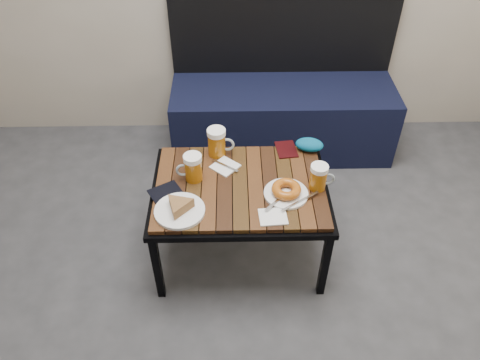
{
  "coord_description": "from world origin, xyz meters",
  "views": [
    {
      "loc": [
        -0.1,
        -0.79,
        1.96
      ],
      "look_at": [
        -0.07,
        0.84,
        0.5
      ],
      "focal_mm": 35.0,
      "sensor_mm": 36.0,
      "label": 1
    }
  ],
  "objects_px": {
    "beer_mug_right": "(319,177)",
    "passport_navy": "(165,192)",
    "cafe_table": "(240,191)",
    "beer_mug_left": "(193,167)",
    "passport_burgundy": "(286,149)",
    "beer_mug_centre": "(217,142)",
    "knit_pouch": "(309,145)",
    "bench": "(282,110)",
    "plate_bagel": "(286,191)",
    "plate_pie": "(179,208)"
  },
  "relations": [
    {
      "from": "passport_burgundy",
      "to": "plate_bagel",
      "type": "bearing_deg",
      "value": -102.35
    },
    {
      "from": "beer_mug_left",
      "to": "beer_mug_centre",
      "type": "distance_m",
      "value": 0.22
    },
    {
      "from": "cafe_table",
      "to": "beer_mug_right",
      "type": "xyz_separation_m",
      "value": [
        0.36,
        -0.03,
        0.11
      ]
    },
    {
      "from": "beer_mug_right",
      "to": "plate_pie",
      "type": "bearing_deg",
      "value": -165.19
    },
    {
      "from": "passport_burgundy",
      "to": "passport_navy",
      "type": "bearing_deg",
      "value": -159.42
    },
    {
      "from": "beer_mug_centre",
      "to": "plate_pie",
      "type": "height_order",
      "value": "beer_mug_centre"
    },
    {
      "from": "plate_pie",
      "to": "passport_navy",
      "type": "height_order",
      "value": "plate_pie"
    },
    {
      "from": "beer_mug_left",
      "to": "plate_bagel",
      "type": "height_order",
      "value": "beer_mug_left"
    },
    {
      "from": "beer_mug_right",
      "to": "passport_burgundy",
      "type": "height_order",
      "value": "beer_mug_right"
    },
    {
      "from": "bench",
      "to": "plate_pie",
      "type": "height_order",
      "value": "bench"
    },
    {
      "from": "plate_bagel",
      "to": "passport_navy",
      "type": "xyz_separation_m",
      "value": [
        -0.56,
        0.03,
        -0.02
      ]
    },
    {
      "from": "plate_bagel",
      "to": "passport_navy",
      "type": "relative_size",
      "value": 1.83
    },
    {
      "from": "passport_navy",
      "to": "passport_burgundy",
      "type": "xyz_separation_m",
      "value": [
        0.59,
        0.31,
        -0.0
      ]
    },
    {
      "from": "beer_mug_left",
      "to": "knit_pouch",
      "type": "bearing_deg",
      "value": -163.83
    },
    {
      "from": "beer_mug_right",
      "to": "passport_burgundy",
      "type": "relative_size",
      "value": 0.95
    },
    {
      "from": "beer_mug_left",
      "to": "passport_navy",
      "type": "height_order",
      "value": "beer_mug_left"
    },
    {
      "from": "cafe_table",
      "to": "beer_mug_right",
      "type": "bearing_deg",
      "value": -4.48
    },
    {
      "from": "beer_mug_centre",
      "to": "passport_burgundy",
      "type": "relative_size",
      "value": 1.07
    },
    {
      "from": "beer_mug_right",
      "to": "passport_navy",
      "type": "height_order",
      "value": "beer_mug_right"
    },
    {
      "from": "beer_mug_left",
      "to": "plate_pie",
      "type": "bearing_deg",
      "value": 73.44
    },
    {
      "from": "beer_mug_centre",
      "to": "passport_navy",
      "type": "height_order",
      "value": "beer_mug_centre"
    },
    {
      "from": "plate_bagel",
      "to": "knit_pouch",
      "type": "bearing_deg",
      "value": 65.97
    },
    {
      "from": "passport_burgundy",
      "to": "knit_pouch",
      "type": "relative_size",
      "value": 0.97
    },
    {
      "from": "bench",
      "to": "plate_bagel",
      "type": "distance_m",
      "value": 1.03
    },
    {
      "from": "beer_mug_left",
      "to": "passport_burgundy",
      "type": "height_order",
      "value": "beer_mug_left"
    },
    {
      "from": "plate_pie",
      "to": "passport_navy",
      "type": "xyz_separation_m",
      "value": [
        -0.08,
        0.13,
        -0.02
      ]
    },
    {
      "from": "cafe_table",
      "to": "beer_mug_left",
      "type": "height_order",
      "value": "beer_mug_left"
    },
    {
      "from": "plate_pie",
      "to": "beer_mug_left",
      "type": "bearing_deg",
      "value": 77.48
    },
    {
      "from": "beer_mug_right",
      "to": "passport_navy",
      "type": "relative_size",
      "value": 0.94
    },
    {
      "from": "beer_mug_centre",
      "to": "passport_navy",
      "type": "xyz_separation_m",
      "value": [
        -0.24,
        -0.28,
        -0.07
      ]
    },
    {
      "from": "plate_pie",
      "to": "beer_mug_right",
      "type": "bearing_deg",
      "value": 13.11
    },
    {
      "from": "plate_bagel",
      "to": "bench",
      "type": "bearing_deg",
      "value": 85.37
    },
    {
      "from": "bench",
      "to": "plate_pie",
      "type": "distance_m",
      "value": 1.26
    },
    {
      "from": "bench",
      "to": "plate_bagel",
      "type": "relative_size",
      "value": 5.44
    },
    {
      "from": "beer_mug_left",
      "to": "plate_bagel",
      "type": "xyz_separation_m",
      "value": [
        0.43,
        -0.12,
        -0.05
      ]
    },
    {
      "from": "bench",
      "to": "beer_mug_centre",
      "type": "relative_size",
      "value": 9.41
    },
    {
      "from": "plate_pie",
      "to": "knit_pouch",
      "type": "height_order",
      "value": "plate_pie"
    },
    {
      "from": "passport_navy",
      "to": "passport_burgundy",
      "type": "height_order",
      "value": "same"
    },
    {
      "from": "plate_bagel",
      "to": "knit_pouch",
      "type": "distance_m",
      "value": 0.37
    },
    {
      "from": "bench",
      "to": "cafe_table",
      "type": "relative_size",
      "value": 1.67
    },
    {
      "from": "passport_navy",
      "to": "knit_pouch",
      "type": "xyz_separation_m",
      "value": [
        0.71,
        0.31,
        0.03
      ]
    },
    {
      "from": "cafe_table",
      "to": "beer_mug_left",
      "type": "distance_m",
      "value": 0.25
    },
    {
      "from": "beer_mug_left",
      "to": "beer_mug_centre",
      "type": "height_order",
      "value": "beer_mug_centre"
    },
    {
      "from": "beer_mug_left",
      "to": "beer_mug_right",
      "type": "relative_size",
      "value": 1.06
    },
    {
      "from": "beer_mug_centre",
      "to": "passport_burgundy",
      "type": "xyz_separation_m",
      "value": [
        0.35,
        0.02,
        -0.07
      ]
    },
    {
      "from": "cafe_table",
      "to": "plate_pie",
      "type": "bearing_deg",
      "value": -146.99
    },
    {
      "from": "passport_burgundy",
      "to": "knit_pouch",
      "type": "height_order",
      "value": "knit_pouch"
    },
    {
      "from": "beer_mug_right",
      "to": "beer_mug_centre",
      "type": "bearing_deg",
      "value": 152.66
    },
    {
      "from": "cafe_table",
      "to": "passport_navy",
      "type": "bearing_deg",
      "value": -172.33
    },
    {
      "from": "plate_bagel",
      "to": "knit_pouch",
      "type": "height_order",
      "value": "knit_pouch"
    }
  ]
}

